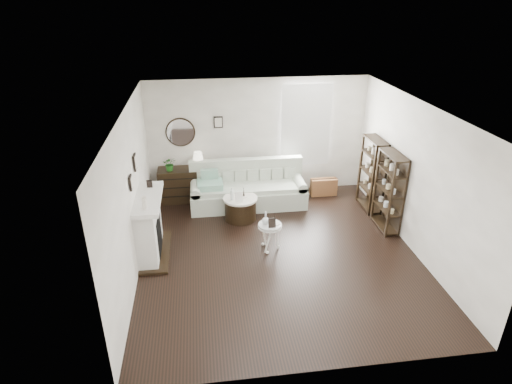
{
  "coord_description": "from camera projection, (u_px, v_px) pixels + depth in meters",
  "views": [
    {
      "loc": [
        -1.31,
        -6.57,
        4.43
      ],
      "look_at": [
        -0.31,
        0.8,
        0.89
      ],
      "focal_mm": 30.0,
      "sensor_mm": 36.0,
      "label": 1
    }
  ],
  "objects": [
    {
      "name": "eiffel_ped",
      "position": [
        274.0,
        218.0,
        7.82
      ],
      "size": [
        0.13,
        0.13,
        0.2
      ],
      "primitive_type": null,
      "rotation": [
        0.0,
        0.0,
        -0.16
      ],
      "color": "black",
      "rests_on": "pedestal_table"
    },
    {
      "name": "flask_ped",
      "position": [
        266.0,
        218.0,
        7.78
      ],
      "size": [
        0.14,
        0.14,
        0.26
      ],
      "primitive_type": null,
      "color": "silver",
      "rests_on": "pedestal_table"
    },
    {
      "name": "fireplace",
      "position": [
        150.0,
        228.0,
        7.7
      ],
      "size": [
        0.5,
        1.4,
        1.84
      ],
      "color": "white",
      "rests_on": "ground"
    },
    {
      "name": "quilt",
      "position": [
        210.0,
        185.0,
        9.3
      ],
      "size": [
        0.55,
        0.45,
        0.14
      ],
      "primitive_type": "cube",
      "rotation": [
        0.0,
        0.0,
        0.01
      ],
      "color": "#289470",
      "rests_on": "sofa"
    },
    {
      "name": "room",
      "position": [
        290.0,
        126.0,
        9.76
      ],
      "size": [
        5.5,
        5.5,
        5.5
      ],
      "color": "black",
      "rests_on": "ground"
    },
    {
      "name": "suitcase",
      "position": [
        324.0,
        187.0,
        10.09
      ],
      "size": [
        0.62,
        0.21,
        0.41
      ],
      "primitive_type": "cube",
      "rotation": [
        0.0,
        0.0,
        0.0
      ],
      "color": "brown",
      "rests_on": "ground"
    },
    {
      "name": "card_frame_ped",
      "position": [
        272.0,
        223.0,
        7.69
      ],
      "size": [
        0.14,
        0.06,
        0.18
      ],
      "primitive_type": "cube",
      "rotation": [
        -0.21,
        0.0,
        0.06
      ],
      "color": "black",
      "rests_on": "pedestal_table"
    },
    {
      "name": "sofa",
      "position": [
        248.0,
        191.0,
        9.62
      ],
      "size": [
        2.55,
        0.88,
        0.99
      ],
      "color": "#A2AD9A",
      "rests_on": "ground"
    },
    {
      "name": "shelf_unit_near",
      "position": [
        389.0,
        192.0,
        8.46
      ],
      "size": [
        0.3,
        0.8,
        1.6
      ],
      "color": "black",
      "rests_on": "ground"
    },
    {
      "name": "eiffel_drum",
      "position": [
        244.0,
        193.0,
        8.93
      ],
      "size": [
        0.12,
        0.12,
        0.17
      ],
      "primitive_type": null,
      "rotation": [
        0.0,
        0.0,
        -0.27
      ],
      "color": "black",
      "rests_on": "drum_table"
    },
    {
      "name": "shelf_unit_far",
      "position": [
        372.0,
        174.0,
        9.26
      ],
      "size": [
        0.3,
        0.8,
        1.6
      ],
      "color": "black",
      "rests_on": "ground"
    },
    {
      "name": "bottle_drum",
      "position": [
        232.0,
        194.0,
        8.76
      ],
      "size": [
        0.06,
        0.06,
        0.27
      ],
      "primitive_type": "cylinder",
      "color": "silver",
      "rests_on": "drum_table"
    },
    {
      "name": "dresser",
      "position": [
        185.0,
        185.0,
        9.78
      ],
      "size": [
        1.16,
        0.5,
        0.77
      ],
      "color": "black",
      "rests_on": "ground"
    },
    {
      "name": "table_lamp",
      "position": [
        198.0,
        160.0,
        9.57
      ],
      "size": [
        0.32,
        0.32,
        0.39
      ],
      "primitive_type": null,
      "rotation": [
        0.0,
        0.0,
        0.4
      ],
      "color": "white",
      "rests_on": "dresser"
    },
    {
      "name": "pedestal_table",
      "position": [
        270.0,
        226.0,
        7.85
      ],
      "size": [
        0.44,
        0.44,
        0.53
      ],
      "rotation": [
        0.0,
        0.0,
        -0.38
      ],
      "color": "silver",
      "rests_on": "ground"
    },
    {
      "name": "card_frame_drum",
      "position": [
        239.0,
        197.0,
        8.7
      ],
      "size": [
        0.17,
        0.08,
        0.21
      ],
      "primitive_type": "cube",
      "rotation": [
        -0.21,
        0.0,
        0.17
      ],
      "color": "white",
      "rests_on": "drum_table"
    },
    {
      "name": "drum_table",
      "position": [
        240.0,
        208.0,
        9.01
      ],
      "size": [
        0.72,
        0.72,
        0.5
      ],
      "rotation": [
        0.0,
        0.0,
        -0.15
      ],
      "color": "black",
      "rests_on": "ground"
    },
    {
      "name": "potted_plant",
      "position": [
        170.0,
        164.0,
        9.46
      ],
      "size": [
        0.3,
        0.26,
        0.31
      ],
      "primitive_type": "imported",
      "rotation": [
        0.0,
        0.0,
        0.07
      ],
      "color": "#1E5819",
      "rests_on": "dresser"
    }
  ]
}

